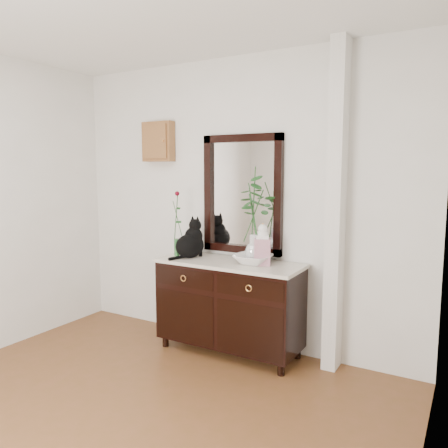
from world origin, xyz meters
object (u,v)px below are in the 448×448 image
Objects in this scene: cat at (190,238)px; lotus_bowl at (253,259)px; sideboard at (229,302)px; ginger_jar at (263,244)px.

cat reaches higher than lotus_bowl.
sideboard is 0.70m from cat.
cat is at bearing -176.51° from sideboard.
lotus_bowl is (0.22, 0.02, 0.42)m from sideboard.
lotus_bowl is at bearing 17.62° from cat.
ginger_jar is (0.73, 0.05, 0.00)m from cat.
lotus_bowl is (0.64, 0.05, -0.14)m from cat.
ginger_jar is at bearing 4.71° from sideboard.
sideboard is 0.47m from lotus_bowl.
lotus_bowl is 0.17m from ginger_jar.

